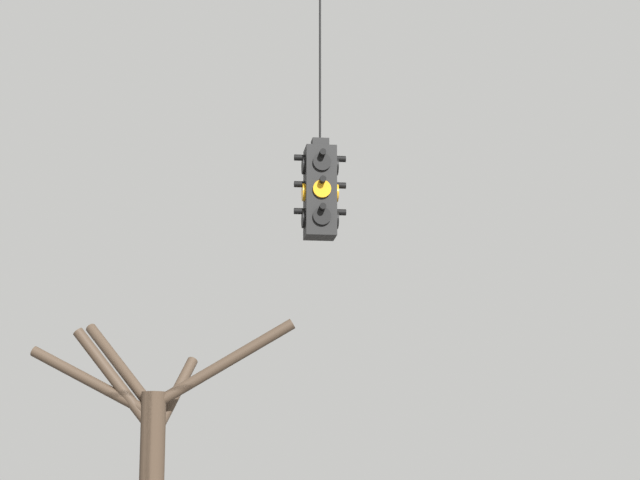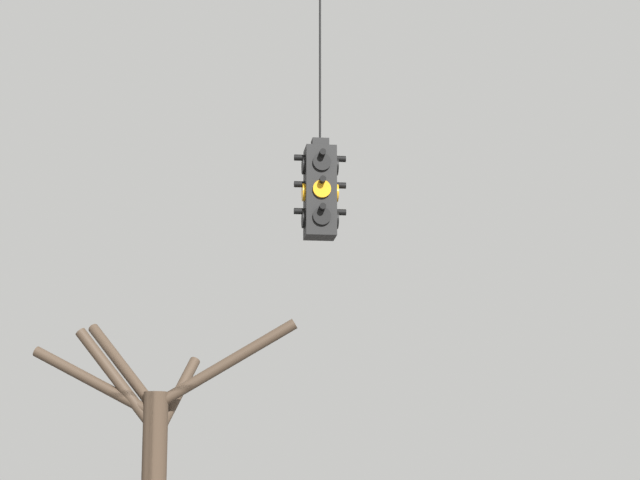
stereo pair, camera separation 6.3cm
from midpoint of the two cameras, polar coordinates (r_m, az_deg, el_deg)
The scene contains 2 objects.
traffic_light_near_left_pole at distance 13.87m, azimuth 0.13°, elevation 2.35°, with size 0.58×0.58×4.07m.
bare_tree at distance 21.41m, azimuth -7.63°, elevation -9.18°, with size 4.54×1.78×4.59m.
Camera 2 is at (-4.26, -13.51, 1.56)m, focal length 70.00 mm.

